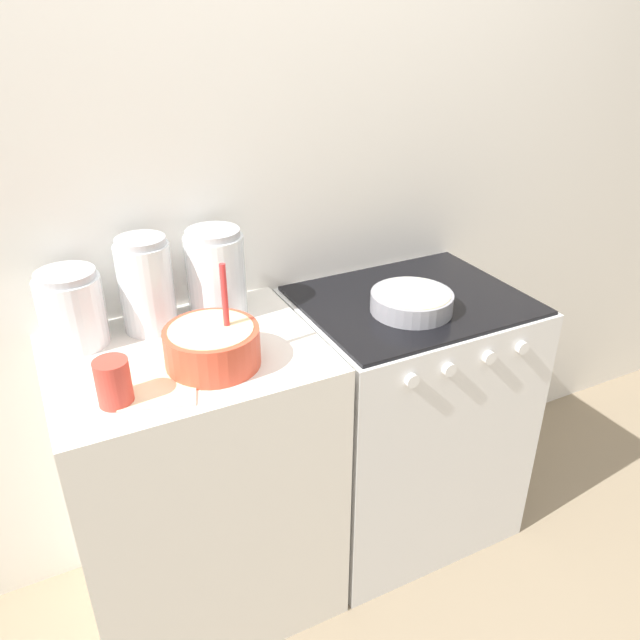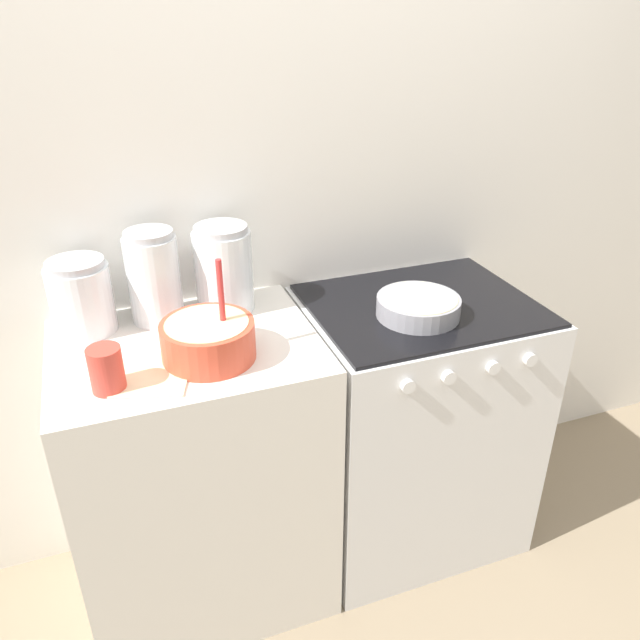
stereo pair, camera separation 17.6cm
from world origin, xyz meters
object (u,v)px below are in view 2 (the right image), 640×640
mixing_bowl (208,338)px  tin_can (106,369)px  storage_jar_middle (155,283)px  stove (412,423)px  baking_pan (418,306)px  storage_jar_left (82,301)px  storage_jar_right (224,274)px

mixing_bowl → tin_can: mixing_bowl is taller
mixing_bowl → storage_jar_middle: bearing=109.3°
stove → storage_jar_middle: 1.01m
stove → tin_can: 1.11m
tin_can → baking_pan: bearing=5.5°
baking_pan → stove: bearing=52.3°
storage_jar_left → baking_pan: bearing=-15.1°
mixing_bowl → baking_pan: size_ratio=1.10×
mixing_bowl → storage_jar_left: (-0.30, 0.28, 0.03)m
mixing_bowl → storage_jar_left: bearing=137.4°
mixing_bowl → storage_jar_left: 0.41m
storage_jar_right → storage_jar_middle: bearing=180.0°
mixing_bowl → storage_jar_left: size_ratio=1.28×
stove → storage_jar_left: 1.16m
stove → storage_jar_left: size_ratio=4.30×
storage_jar_middle → storage_jar_right: size_ratio=1.04×
stove → tin_can: size_ratio=8.05×
tin_can → storage_jar_left: bearing=96.7°
stove → baking_pan: (-0.05, -0.07, 0.50)m
stove → storage_jar_middle: (-0.80, 0.18, 0.59)m
stove → baking_pan: 0.51m
baking_pan → mixing_bowl: bearing=-177.9°
stove → mixing_bowl: bearing=-172.2°
baking_pan → storage_jar_middle: (-0.74, 0.26, 0.09)m
baking_pan → tin_can: size_ratio=2.17×
storage_jar_right → tin_can: bearing=-137.4°
storage_jar_left → storage_jar_middle: bearing=-0.0°
storage_jar_left → tin_can: (0.04, -0.34, -0.03)m
mixing_bowl → stove: bearing=7.8°
baking_pan → storage_jar_middle: 0.79m
stove → mixing_bowl: size_ratio=3.37×
stove → baking_pan: bearing=-127.7°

